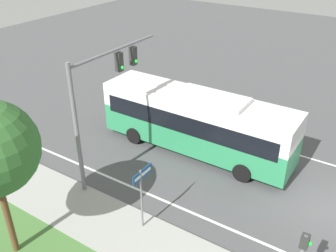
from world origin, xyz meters
name	(u,v)px	position (x,y,z in m)	size (l,w,h in m)	color
ground_plane	(323,206)	(0.00, 0.00, 0.00)	(80.00, 80.00, 0.00)	#4C4C4F
bus	(197,120)	(0.99, 7.16, 1.90)	(2.75, 10.69, 3.49)	#2D8956
signal_gantry	(102,90)	(-3.29, 9.77, 4.53)	(5.88, 0.41, 6.37)	slate
street_sign	(142,189)	(-5.46, 6.01, 2.01)	(1.19, 0.08, 2.92)	slate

